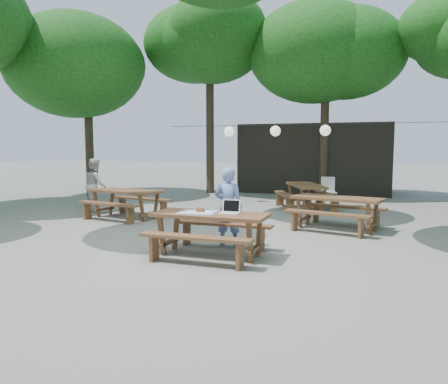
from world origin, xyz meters
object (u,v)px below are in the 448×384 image
at_px(main_picnic_table, 210,234).
at_px(woman, 228,207).
at_px(second_person, 95,185).
at_px(picnic_table_nw, 126,203).
at_px(plastic_chair, 329,197).

relative_size(main_picnic_table, woman, 1.32).
height_order(main_picnic_table, second_person, second_person).
bearing_deg(main_picnic_table, woman, 86.87).
relative_size(picnic_table_nw, plastic_chair, 2.40).
distance_m(picnic_table_nw, plastic_chair, 6.60).
bearing_deg(main_picnic_table, plastic_chair, 81.17).
xyz_separation_m(picnic_table_nw, second_person, (-1.54, 0.79, 0.39)).
xyz_separation_m(main_picnic_table, second_person, (-5.15, 3.77, 0.39)).
relative_size(second_person, plastic_chair, 1.73).
bearing_deg(plastic_chair, woman, -117.83).
relative_size(picnic_table_nw, second_person, 1.39).
height_order(main_picnic_table, woman, woman).
bearing_deg(picnic_table_nw, main_picnic_table, -28.97).
bearing_deg(second_person, woman, -163.55).
distance_m(woman, plastic_chair, 6.81).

